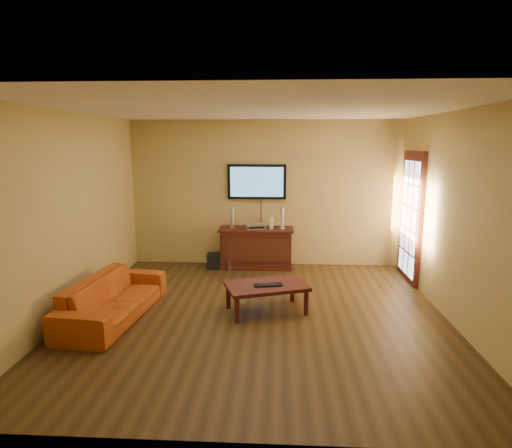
# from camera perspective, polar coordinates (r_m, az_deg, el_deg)

# --- Properties ---
(ground_plane) EXTENTS (5.00, 5.00, 0.00)m
(ground_plane) POSITION_cam_1_polar(r_m,az_deg,el_deg) (5.90, 0.31, -12.05)
(ground_plane) COLOR #34230E
(ground_plane) RESTS_ON ground
(room_walls) EXTENTS (5.00, 5.00, 5.00)m
(room_walls) POSITION_cam_1_polar(r_m,az_deg,el_deg) (6.09, 0.62, 5.12)
(room_walls) COLOR tan
(room_walls) RESTS_ON ground
(french_door) EXTENTS (0.07, 1.02, 2.22)m
(french_door) POSITION_cam_1_polar(r_m,az_deg,el_deg) (7.56, 19.93, 0.72)
(french_door) COLOR #39120D
(french_door) RESTS_ON ground
(media_console) EXTENTS (1.36, 0.52, 0.74)m
(media_console) POSITION_cam_1_polar(r_m,az_deg,el_deg) (7.91, 0.03, -3.20)
(media_console) COLOR #39120D
(media_console) RESTS_ON ground
(television) EXTENTS (1.08, 0.08, 0.64)m
(television) POSITION_cam_1_polar(r_m,az_deg,el_deg) (7.92, 0.11, 5.65)
(television) COLOR black
(television) RESTS_ON ground
(coffee_table) EXTENTS (1.23, 0.96, 0.39)m
(coffee_table) POSITION_cam_1_polar(r_m,az_deg,el_deg) (5.91, 1.41, -8.49)
(coffee_table) COLOR #39120D
(coffee_table) RESTS_ON ground
(sofa) EXTENTS (0.74, 1.94, 0.74)m
(sofa) POSITION_cam_1_polar(r_m,az_deg,el_deg) (5.99, -18.52, -8.49)
(sofa) COLOR #AB4613
(sofa) RESTS_ON ground
(speaker_left) EXTENTS (0.10, 0.10, 0.38)m
(speaker_left) POSITION_cam_1_polar(r_m,az_deg,el_deg) (7.87, -3.17, 0.75)
(speaker_left) COLOR silver
(speaker_left) RESTS_ON media_console
(speaker_right) EXTENTS (0.11, 0.11, 0.38)m
(speaker_right) POSITION_cam_1_polar(r_m,az_deg,el_deg) (7.78, 3.49, 0.66)
(speaker_right) COLOR silver
(speaker_right) RESTS_ON media_console
(av_receiver) EXTENTS (0.42, 0.36, 0.08)m
(av_receiver) POSITION_cam_1_polar(r_m,az_deg,el_deg) (7.80, -0.18, -0.33)
(av_receiver) COLOR silver
(av_receiver) RESTS_ON media_console
(game_console) EXTENTS (0.06, 0.15, 0.20)m
(game_console) POSITION_cam_1_polar(r_m,az_deg,el_deg) (7.78, 2.10, 0.10)
(game_console) COLOR white
(game_console) RESTS_ON media_console
(subwoofer) EXTENTS (0.28, 0.28, 0.27)m
(subwoofer) POSITION_cam_1_polar(r_m,az_deg,el_deg) (7.98, -5.51, -4.91)
(subwoofer) COLOR black
(subwoofer) RESTS_ON ground
(bottle) EXTENTS (0.07, 0.07, 0.21)m
(bottle) POSITION_cam_1_polar(r_m,az_deg,el_deg) (7.75, -3.57, -5.62)
(bottle) COLOR white
(bottle) RESTS_ON ground
(keyboard) EXTENTS (0.40, 0.21, 0.02)m
(keyboard) POSITION_cam_1_polar(r_m,az_deg,el_deg) (5.84, 1.62, -8.10)
(keyboard) COLOR black
(keyboard) RESTS_ON coffee_table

